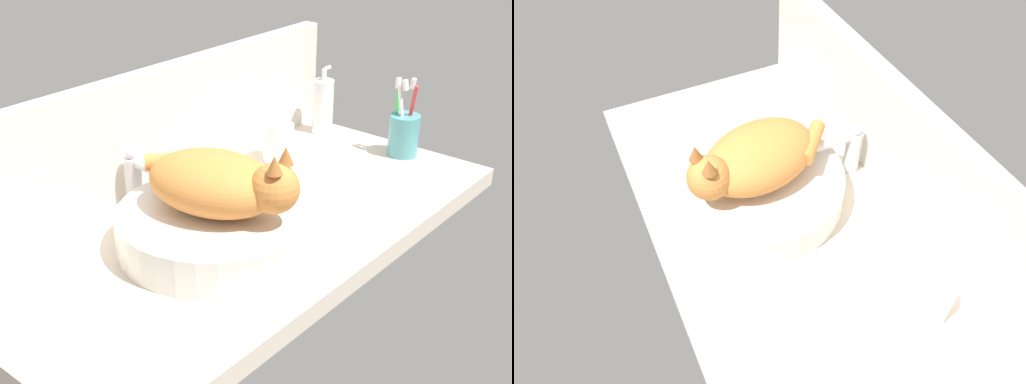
# 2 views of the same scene
# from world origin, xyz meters

# --- Properties ---
(ground_plane) EXTENTS (1.10, 0.54, 0.04)m
(ground_plane) POSITION_xyz_m (0.00, 0.00, -0.02)
(ground_plane) COLOR beige
(backsplash_panel) EXTENTS (1.10, 0.04, 0.26)m
(backsplash_panel) POSITION_xyz_m (0.00, 0.25, 0.13)
(backsplash_panel) COLOR silver
(backsplash_panel) RESTS_ON ground_plane
(sink_basin) EXTENTS (0.36, 0.36, 0.07)m
(sink_basin) POSITION_xyz_m (-0.11, -0.02, 0.04)
(sink_basin) COLOR silver
(sink_basin) RESTS_ON ground_plane
(cat) EXTENTS (0.22, 0.32, 0.14)m
(cat) POSITION_xyz_m (-0.10, -0.04, 0.13)
(cat) COLOR orange
(cat) RESTS_ON sink_basin
(faucet) EXTENTS (0.04, 0.12, 0.14)m
(faucet) POSITION_xyz_m (-0.10, 0.19, 0.07)
(faucet) COLOR silver
(faucet) RESTS_ON ground_plane
(soap_dispenser) EXTENTS (0.05, 0.05, 0.17)m
(soap_dispenser) POSITION_xyz_m (0.49, 0.16, 0.07)
(soap_dispenser) COLOR silver
(soap_dispenser) RESTS_ON ground_plane
(toothbrush_cup) EXTENTS (0.07, 0.07, 0.19)m
(toothbrush_cup) POSITION_xyz_m (0.49, -0.07, 0.05)
(toothbrush_cup) COLOR teal
(toothbrush_cup) RESTS_ON ground_plane
(water_glass) EXTENTS (0.07, 0.07, 0.09)m
(water_glass) POSITION_xyz_m (0.27, 0.14, 0.04)
(water_glass) COLOR white
(water_glass) RESTS_ON ground_plane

